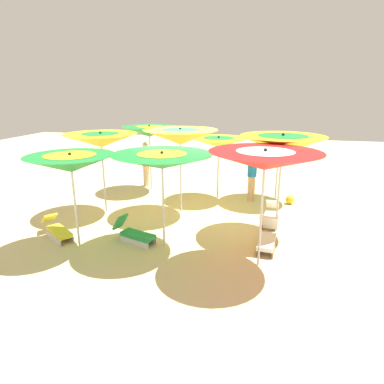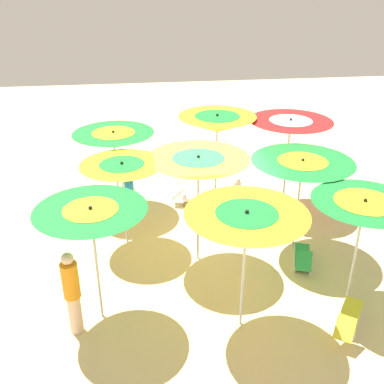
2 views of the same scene
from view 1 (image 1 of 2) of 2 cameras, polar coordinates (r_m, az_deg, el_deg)
name	(u,v)px [view 1 (image 1 of 2)]	position (r m, az deg, el deg)	size (l,w,h in m)	color
ground	(190,217)	(9.80, -0.29, -4.30)	(35.12, 35.12, 0.04)	beige
beach_umbrella_0	(265,160)	(6.57, 12.41, 5.33)	(2.20, 2.20, 2.49)	silver
beach_umbrella_1	(282,144)	(8.43, 15.29, 7.92)	(2.07, 2.07, 2.57)	silver
beach_umbrella_2	(279,142)	(11.19, 14.80, 8.30)	(2.14, 2.14, 2.22)	silver
beach_umbrella_3	(162,161)	(7.39, -5.16, 5.33)	(2.27, 2.27, 2.28)	silver
beach_umbrella_4	(180,137)	(9.62, -2.01, 9.46)	(2.15, 2.15, 2.55)	silver
beach_umbrella_5	(219,142)	(11.06, 4.60, 8.50)	(1.90, 1.90, 2.13)	silver
beach_umbrella_6	(71,163)	(7.80, -20.14, 4.66)	(1.95, 1.95, 2.26)	silver
beach_umbrella_7	(101,140)	(9.98, -15.40, 8.59)	(2.10, 2.10, 2.44)	silver
beach_umbrella_8	(149,132)	(12.12, -7.34, 10.28)	(1.96, 1.96, 2.40)	silver
lounger_0	(135,234)	(8.25, -9.77, -7.11)	(1.18, 0.69, 0.62)	silver
lounger_1	(58,230)	(9.02, -22.07, -6.10)	(1.24, 1.02, 0.52)	silver
lounger_2	(267,239)	(8.04, 12.83, -7.92)	(0.51, 1.22, 0.65)	olive
lounger_3	(271,216)	(9.50, 13.37, -4.11)	(0.48, 1.28, 0.55)	olive
beachgoer_0	(252,173)	(11.09, 10.29, 3.23)	(0.30, 0.30, 1.81)	#D8A87F
beachgoer_1	(146,163)	(12.84, -7.94, 4.92)	(0.30, 0.30, 1.70)	beige
beach_ball	(290,200)	(11.28, 16.51, -1.27)	(0.28, 0.28, 0.28)	yellow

